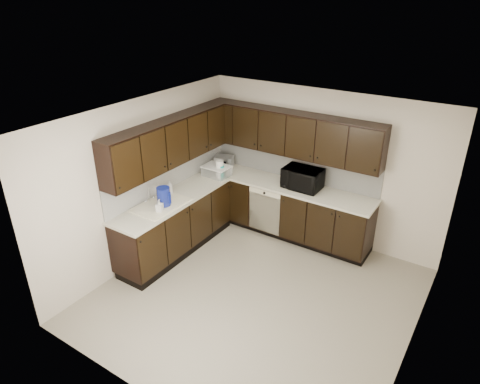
# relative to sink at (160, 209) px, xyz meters

# --- Properties ---
(floor) EXTENTS (4.00, 4.00, 0.00)m
(floor) POSITION_rel_sink_xyz_m (1.68, 0.01, -0.88)
(floor) COLOR gray
(floor) RESTS_ON ground
(ceiling) EXTENTS (4.00, 4.00, 0.00)m
(ceiling) POSITION_rel_sink_xyz_m (1.68, 0.01, 1.62)
(ceiling) COLOR white
(ceiling) RESTS_ON wall_back
(wall_back) EXTENTS (4.00, 0.02, 2.50)m
(wall_back) POSITION_rel_sink_xyz_m (1.68, 2.01, 0.37)
(wall_back) COLOR beige
(wall_back) RESTS_ON floor
(wall_left) EXTENTS (0.02, 4.00, 2.50)m
(wall_left) POSITION_rel_sink_xyz_m (-0.32, 0.01, 0.37)
(wall_left) COLOR beige
(wall_left) RESTS_ON floor
(wall_right) EXTENTS (0.02, 4.00, 2.50)m
(wall_right) POSITION_rel_sink_xyz_m (3.68, 0.01, 0.37)
(wall_right) COLOR beige
(wall_right) RESTS_ON floor
(wall_front) EXTENTS (4.00, 0.02, 2.50)m
(wall_front) POSITION_rel_sink_xyz_m (1.68, -1.99, 0.37)
(wall_front) COLOR beige
(wall_front) RESTS_ON floor
(lower_cabinets) EXTENTS (3.00, 2.80, 0.90)m
(lower_cabinets) POSITION_rel_sink_xyz_m (0.67, 1.12, -0.47)
(lower_cabinets) COLOR black
(lower_cabinets) RESTS_ON floor
(countertop) EXTENTS (3.03, 2.83, 0.04)m
(countertop) POSITION_rel_sink_xyz_m (0.67, 1.12, 0.04)
(countertop) COLOR beige
(countertop) RESTS_ON lower_cabinets
(backsplash) EXTENTS (3.00, 2.80, 0.48)m
(backsplash) POSITION_rel_sink_xyz_m (0.46, 1.33, 0.30)
(backsplash) COLOR silver
(backsplash) RESTS_ON countertop
(upper_cabinets) EXTENTS (3.00, 2.80, 0.70)m
(upper_cabinets) POSITION_rel_sink_xyz_m (0.58, 1.22, 0.89)
(upper_cabinets) COLOR black
(upper_cabinets) RESTS_ON wall_back
(dishwasher) EXTENTS (0.58, 0.04, 0.78)m
(dishwasher) POSITION_rel_sink_xyz_m (0.98, 1.42, -0.33)
(dishwasher) COLOR beige
(dishwasher) RESTS_ON lower_cabinets
(sink) EXTENTS (0.54, 0.82, 0.42)m
(sink) POSITION_rel_sink_xyz_m (0.00, 0.00, 0.00)
(sink) COLOR beige
(sink) RESTS_ON countertop
(microwave) EXTENTS (0.61, 0.41, 0.33)m
(microwave) POSITION_rel_sink_xyz_m (1.49, 1.72, 0.23)
(microwave) COLOR black
(microwave) RESTS_ON countertop
(soap_bottle_a) EXTENTS (0.11, 0.12, 0.20)m
(soap_bottle_a) POSITION_rel_sink_xyz_m (0.14, -0.15, 0.16)
(soap_bottle_a) COLOR gray
(soap_bottle_a) RESTS_ON countertop
(soap_bottle_b) EXTENTS (0.12, 0.12, 0.24)m
(soap_bottle_b) POSITION_rel_sink_xyz_m (-0.12, 0.37, 0.18)
(soap_bottle_b) COLOR gray
(soap_bottle_b) RESTS_ON countertop
(toaster_oven) EXTENTS (0.39, 0.34, 0.20)m
(toaster_oven) POSITION_rel_sink_xyz_m (-0.07, 1.76, 0.16)
(toaster_oven) COLOR silver
(toaster_oven) RESTS_ON countertop
(storage_bin) EXTENTS (0.45, 0.34, 0.17)m
(storage_bin) POSITION_rel_sink_xyz_m (0.05, 1.36, 0.14)
(storage_bin) COLOR silver
(storage_bin) RESTS_ON countertop
(blue_pitcher) EXTENTS (0.21, 0.21, 0.30)m
(blue_pitcher) POSITION_rel_sink_xyz_m (0.06, 0.03, 0.21)
(blue_pitcher) COLOR #11219C
(blue_pitcher) RESTS_ON countertop
(teal_tumbler) EXTENTS (0.12, 0.12, 0.21)m
(teal_tumbler) POSITION_rel_sink_xyz_m (0.15, 1.36, 0.16)
(teal_tumbler) COLOR #0D8F8B
(teal_tumbler) RESTS_ON countertop
(paper_towel_roll) EXTENTS (0.13, 0.13, 0.29)m
(paper_towel_roll) POSITION_rel_sink_xyz_m (0.12, 1.36, 0.20)
(paper_towel_roll) COLOR white
(paper_towel_roll) RESTS_ON countertop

